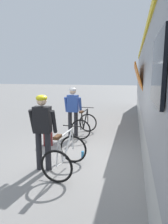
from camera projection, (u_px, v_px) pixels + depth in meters
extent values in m
plane|color=gray|center=(74.00, 162.00, 5.11)|extent=(80.00, 80.00, 0.00)
cube|color=orange|center=(140.00, 84.00, 8.64)|extent=(0.55, 4.81, 1.63)
cube|color=yellow|center=(146.00, 31.00, 5.67)|extent=(0.04, 17.83, 0.20)
cube|color=black|center=(158.00, 70.00, 2.32)|extent=(0.04, 1.10, 0.80)
cylinder|color=#232328|center=(39.00, 151.00, 4.67)|extent=(0.14, 0.14, 0.90)
cylinder|color=#232328|center=(48.00, 151.00, 4.63)|extent=(0.14, 0.14, 0.90)
cube|color=black|center=(42.00, 120.00, 4.51)|extent=(0.40, 0.27, 0.60)
cylinder|color=black|center=(32.00, 121.00, 4.60)|extent=(0.11, 0.27, 0.56)
cylinder|color=black|center=(54.00, 122.00, 4.52)|extent=(0.11, 0.27, 0.56)
sphere|color=beige|center=(42.00, 101.00, 4.43)|extent=(0.22, 0.22, 0.22)
ellipsoid|color=yellow|center=(41.00, 98.00, 4.42)|extent=(0.27, 0.29, 0.14)
cylinder|color=#232328|center=(70.00, 124.00, 7.24)|extent=(0.14, 0.14, 0.90)
cylinder|color=#232328|center=(76.00, 124.00, 7.19)|extent=(0.14, 0.14, 0.90)
cube|color=#2D4C9E|center=(73.00, 103.00, 7.08)|extent=(0.39, 0.26, 0.60)
cylinder|color=#2D4C9E|center=(66.00, 105.00, 7.18)|extent=(0.10, 0.26, 0.56)
cylinder|color=#2D4C9E|center=(80.00, 105.00, 7.08)|extent=(0.10, 0.26, 0.56)
sphere|color=beige|center=(73.00, 91.00, 7.00)|extent=(0.22, 0.22, 0.22)
ellipsoid|color=white|center=(73.00, 90.00, 6.99)|extent=(0.26, 0.29, 0.14)
torus|color=black|center=(73.00, 149.00, 5.04)|extent=(0.71, 0.08, 0.71)
torus|color=black|center=(57.00, 166.00, 4.08)|extent=(0.71, 0.08, 0.71)
cylinder|color=white|center=(68.00, 144.00, 4.66)|extent=(0.07, 0.65, 0.63)
cylinder|color=white|center=(66.00, 133.00, 4.49)|extent=(0.08, 0.85, 0.04)
cylinder|color=white|center=(61.00, 151.00, 4.26)|extent=(0.05, 0.28, 0.62)
cylinder|color=white|center=(60.00, 164.00, 4.25)|extent=(0.04, 0.36, 0.08)
cylinder|color=white|center=(57.00, 153.00, 4.08)|extent=(0.03, 0.14, 0.56)
cylinder|color=white|center=(73.00, 139.00, 4.96)|extent=(0.04, 0.08, 0.55)
cylinder|color=black|center=(72.00, 126.00, 4.88)|extent=(0.48, 0.05, 0.02)
cube|color=#4C2D19|center=(58.00, 137.00, 4.05)|extent=(0.11, 0.24, 0.06)
torus|color=black|center=(88.00, 123.00, 7.82)|extent=(0.71, 0.07, 0.71)
torus|color=black|center=(81.00, 129.00, 6.85)|extent=(0.71, 0.07, 0.71)
cylinder|color=black|center=(86.00, 118.00, 7.43)|extent=(0.06, 0.64, 0.63)
cylinder|color=black|center=(85.00, 111.00, 7.27)|extent=(0.06, 0.85, 0.04)
cylinder|color=black|center=(82.00, 121.00, 7.03)|extent=(0.05, 0.28, 0.62)
cylinder|color=black|center=(82.00, 129.00, 7.02)|extent=(0.04, 0.36, 0.08)
cylinder|color=black|center=(81.00, 121.00, 6.85)|extent=(0.03, 0.14, 0.56)
cylinder|color=black|center=(88.00, 116.00, 7.74)|extent=(0.03, 0.08, 0.55)
cylinder|color=black|center=(88.00, 108.00, 7.66)|extent=(0.48, 0.04, 0.02)
cube|color=#4C2D19|center=(81.00, 112.00, 6.82)|extent=(0.11, 0.24, 0.06)
cube|color=maroon|center=(48.00, 139.00, 6.31)|extent=(0.33, 0.27, 0.40)
cylinder|color=#338CCC|center=(83.00, 155.00, 5.33)|extent=(0.08, 0.08, 0.20)
cylinder|color=silver|center=(45.00, 141.00, 6.41)|extent=(0.08, 0.08, 0.23)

